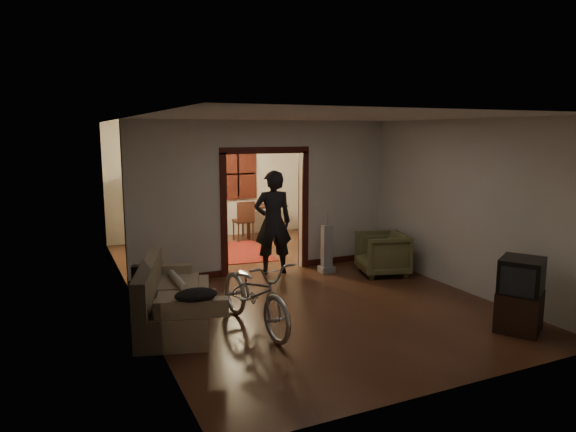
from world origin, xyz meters
TOP-DOWN VIEW (x-y plane):
  - floor at (0.00, 0.00)m, footprint 5.00×8.50m
  - ceiling at (0.00, 0.00)m, footprint 5.00×8.50m
  - wall_back at (0.00, 4.25)m, footprint 5.00×0.02m
  - wall_left at (-2.50, 0.00)m, footprint 0.02×8.50m
  - wall_right at (2.50, 0.00)m, footprint 0.02×8.50m
  - partition_wall at (0.00, 0.75)m, footprint 5.00×0.14m
  - door_casing at (0.00, 0.75)m, footprint 1.74×0.20m
  - far_window at (0.70, 4.21)m, footprint 0.98×0.06m
  - chandelier at (0.00, 2.50)m, footprint 0.24×0.24m
  - light_switch at (1.05, 0.68)m, footprint 0.08×0.01m
  - sofa at (-2.14, -1.30)m, footprint 1.39×2.12m
  - rolled_paper at (-2.04, -1.00)m, footprint 0.10×0.82m
  - jacket at (-2.09, -2.21)m, footprint 0.51×0.38m
  - bicycle at (-1.20, -1.86)m, footprint 0.84×1.89m
  - armchair at (1.86, -0.40)m, footprint 1.04×1.02m
  - tv_stand at (1.91, -3.41)m, footprint 0.77×0.75m
  - crt_tv at (1.91, -3.41)m, footprint 0.75×0.73m
  - vacuum at (1.01, 0.16)m, footprint 0.28×0.23m
  - person at (0.08, 0.53)m, footprint 0.76×0.57m
  - oriental_rug at (-0.14, 2.41)m, footprint 1.79×2.23m
  - locker at (-1.37, 3.80)m, footprint 0.88×0.55m
  - globe at (-1.37, 3.80)m, footprint 0.25×0.25m
  - desk at (1.19, 3.71)m, footprint 1.14×0.75m
  - desk_chair at (0.55, 3.47)m, footprint 0.45×0.45m

SIDE VIEW (x-z plane):
  - floor at x=0.00m, z-range -0.01..0.01m
  - oriental_rug at x=-0.14m, z-range 0.00..0.02m
  - tv_stand at x=1.91m, z-range 0.00..0.53m
  - armchair at x=1.86m, z-range 0.00..0.77m
  - desk at x=1.19m, z-range 0.00..0.78m
  - sofa at x=-2.14m, z-range 0.00..0.90m
  - vacuum at x=1.01m, z-range 0.00..0.90m
  - bicycle at x=-1.20m, z-range 0.00..0.96m
  - desk_chair at x=0.55m, z-range 0.00..0.96m
  - rolled_paper at x=-2.04m, z-range 0.48..0.58m
  - jacket at x=-2.09m, z-range 0.61..0.75m
  - crt_tv at x=1.91m, z-range 0.49..0.97m
  - locker at x=-1.37m, z-range 0.00..1.68m
  - person at x=0.08m, z-range 0.00..1.91m
  - door_casing at x=0.00m, z-range -0.06..2.26m
  - light_switch at x=1.05m, z-range 1.19..1.31m
  - wall_back at x=0.00m, z-range 0.00..2.80m
  - wall_left at x=-2.50m, z-range 0.00..2.80m
  - wall_right at x=2.50m, z-range 0.00..2.80m
  - partition_wall at x=0.00m, z-range 0.00..2.80m
  - far_window at x=0.70m, z-range 0.91..2.19m
  - globe at x=-1.37m, z-range 1.81..2.07m
  - chandelier at x=0.00m, z-range 2.23..2.47m
  - ceiling at x=0.00m, z-range 2.79..2.80m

